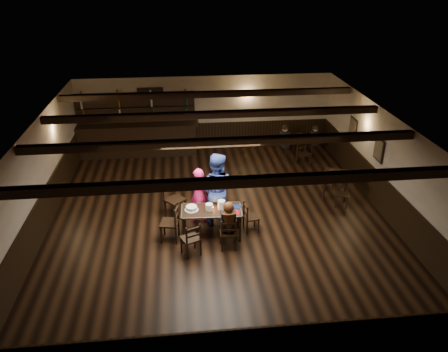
{
  "coord_description": "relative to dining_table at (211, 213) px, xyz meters",
  "views": [
    {
      "loc": [
        -0.95,
        -10.04,
        6.18
      ],
      "look_at": [
        0.16,
        0.2,
        1.17
      ],
      "focal_mm": 35.0,
      "sensor_mm": 36.0,
      "label": 1
    }
  ],
  "objects": [
    {
      "name": "bg_patron_left",
      "position": [
        2.91,
        4.56,
        0.19
      ],
      "size": [
        0.29,
        0.41,
        0.78
      ],
      "color": "black",
      "rests_on": "ground"
    },
    {
      "name": "woman_pink",
      "position": [
        -0.27,
        0.7,
        0.12
      ],
      "size": [
        0.57,
        0.38,
        1.56
      ],
      "primitive_type": "imported",
      "rotation": [
        0.0,
        0.0,
        3.15
      ],
      "color": "#FF2B71",
      "rests_on": "ground"
    },
    {
      "name": "room_shell",
      "position": [
        0.27,
        0.84,
        1.08
      ],
      "size": [
        9.02,
        10.02,
        2.71
      ],
      "color": "beige",
      "rests_on": "ground"
    },
    {
      "name": "seated_person",
      "position": [
        0.35,
        -0.57,
        0.17
      ],
      "size": [
        0.34,
        0.51,
        0.83
      ],
      "color": "black",
      "rests_on": "ground"
    },
    {
      "name": "pepper_shaker",
      "position": [
        0.46,
        -0.07,
        0.13
      ],
      "size": [
        0.03,
        0.03,
        0.08
      ],
      "primitive_type": "cylinder",
      "color": "#A5A8AD",
      "rests_on": "dining_table"
    },
    {
      "name": "back_table_b",
      "position": [
        3.46,
        4.59,
        -0.02
      ],
      "size": [
        1.0,
        1.0,
        0.75
      ],
      "color": "black",
      "rests_on": "ground"
    },
    {
      "name": "dining_table",
      "position": [
        0.0,
        0.0,
        0.0
      ],
      "size": [
        1.52,
        0.82,
        0.75
      ],
      "color": "black",
      "rests_on": "ground"
    },
    {
      "name": "menu_red",
      "position": [
        0.51,
        -0.16,
        0.09
      ],
      "size": [
        0.38,
        0.31,
        0.0
      ],
      "primitive_type": "cube",
      "rotation": [
        0.0,
        0.0,
        -0.28
      ],
      "color": "maroon",
      "rests_on": "dining_table"
    },
    {
      "name": "tea_light",
      "position": [
        0.04,
        0.05,
        0.11
      ],
      "size": [
        0.05,
        0.05,
        0.06
      ],
      "color": "#A5A8AD",
      "rests_on": "dining_table"
    },
    {
      "name": "salt_shaker",
      "position": [
        0.31,
        -0.08,
        0.14
      ],
      "size": [
        0.04,
        0.04,
        0.1
      ],
      "primitive_type": "cylinder",
      "color": "silver",
      "rests_on": "dining_table"
    },
    {
      "name": "man_blue",
      "position": [
        0.17,
        0.6,
        0.33
      ],
      "size": [
        1.16,
        1.03,
        1.98
      ],
      "primitive_type": "imported",
      "rotation": [
        0.0,
        0.0,
        2.81
      ],
      "color": "navy",
      "rests_on": "ground"
    },
    {
      "name": "plate_stack_b",
      "position": [
        0.25,
        0.04,
        0.2
      ],
      "size": [
        0.18,
        0.18,
        0.22
      ],
      "primitive_type": "cylinder",
      "color": "white",
      "rests_on": "dining_table"
    },
    {
      "name": "bar_counter",
      "position": [
        -2.18,
        5.52,
        0.06
      ],
      "size": [
        4.31,
        0.7,
        2.2
      ],
      "color": "black",
      "rests_on": "ground"
    },
    {
      "name": "bg_patron_right",
      "position": [
        4.01,
        4.64,
        0.14
      ],
      "size": [
        0.24,
        0.35,
        0.69
      ],
      "color": "black",
      "rests_on": "ground"
    },
    {
      "name": "menu_blue",
      "position": [
        0.62,
        0.1,
        0.09
      ],
      "size": [
        0.34,
        0.29,
        0.0
      ],
      "primitive_type": "cube",
      "rotation": [
        0.0,
        0.0,
        -0.35
      ],
      "color": "#101D51",
      "rests_on": "dining_table"
    },
    {
      "name": "cake",
      "position": [
        -0.48,
        0.04,
        0.13
      ],
      "size": [
        0.34,
        0.34,
        0.11
      ],
      "color": "white",
      "rests_on": "dining_table"
    },
    {
      "name": "chair_end_right",
      "position": [
        0.95,
        0.12,
        -0.2
      ],
      "size": [
        0.4,
        0.42,
        0.8
      ],
      "color": "black",
      "rests_on": "ground"
    },
    {
      "name": "ground",
      "position": [
        0.27,
        0.8,
        -0.66
      ],
      "size": [
        10.0,
        10.0,
        0.0
      ],
      "primitive_type": "plane",
      "color": "black",
      "rests_on": "ground"
    },
    {
      "name": "drink_glass",
      "position": [
        0.26,
        0.07,
        0.14
      ],
      "size": [
        0.06,
        0.06,
        0.1
      ],
      "primitive_type": "cylinder",
      "color": "silver",
      "rests_on": "dining_table"
    },
    {
      "name": "plate_stack_a",
      "position": [
        -0.05,
        -0.01,
        0.17
      ],
      "size": [
        0.18,
        0.18,
        0.17
      ],
      "primitive_type": "cylinder",
      "color": "white",
      "rests_on": "dining_table"
    },
    {
      "name": "chair_end_left",
      "position": [
        -0.95,
        -0.08,
        -0.1
      ],
      "size": [
        0.5,
        0.52,
        0.96
      ],
      "color": "black",
      "rests_on": "ground"
    },
    {
      "name": "back_table_a",
      "position": [
        3.76,
        1.67,
        -0.02
      ],
      "size": [
        0.92,
        0.92,
        0.75
      ],
      "color": "black",
      "rests_on": "ground"
    },
    {
      "name": "chair_far_pushed",
      "position": [
        -0.95,
        1.13,
        -0.08
      ],
      "size": [
        0.64,
        0.64,
        1.0
      ],
      "color": "black",
      "rests_on": "ground"
    },
    {
      "name": "chair_near_left",
      "position": [
        -0.52,
        -0.79,
        -0.16
      ],
      "size": [
        0.52,
        0.51,
        0.86
      ],
      "color": "black",
      "rests_on": "ground"
    },
    {
      "name": "chair_near_right",
      "position": [
        0.35,
        -0.63,
        -0.17
      ],
      "size": [
        0.39,
        0.38,
        0.84
      ],
      "color": "black",
      "rests_on": "ground"
    }
  ]
}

